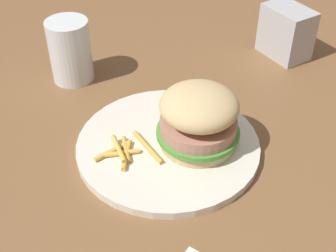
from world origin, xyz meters
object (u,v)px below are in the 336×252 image
(plate, at_px, (168,145))
(sandwich, at_px, (199,118))
(drink_glass, at_px, (71,55))
(napkin_dispenser, at_px, (286,32))
(fries_pile, at_px, (126,151))

(plate, bearing_deg, sandwich, -138.94)
(plate, relative_size, drink_glass, 2.44)
(sandwich, height_order, drink_glass, drink_glass)
(drink_glass, relative_size, napkin_dispenser, 1.15)
(plate, bearing_deg, drink_glass, -6.68)
(fries_pile, distance_m, napkin_dispenser, 0.40)
(plate, xyz_separation_m, drink_glass, (0.25, -0.03, 0.04))
(sandwich, xyz_separation_m, drink_glass, (0.28, -0.00, -0.01))
(sandwich, xyz_separation_m, napkin_dispenser, (0.05, -0.32, -0.01))
(fries_pile, distance_m, drink_glass, 0.24)
(plate, bearing_deg, napkin_dispenser, -87.30)
(fries_pile, relative_size, napkin_dispenser, 0.91)
(plate, xyz_separation_m, napkin_dispenser, (0.02, -0.34, 0.04))
(drink_glass, bearing_deg, napkin_dispenser, -126.33)
(plate, distance_m, sandwich, 0.07)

